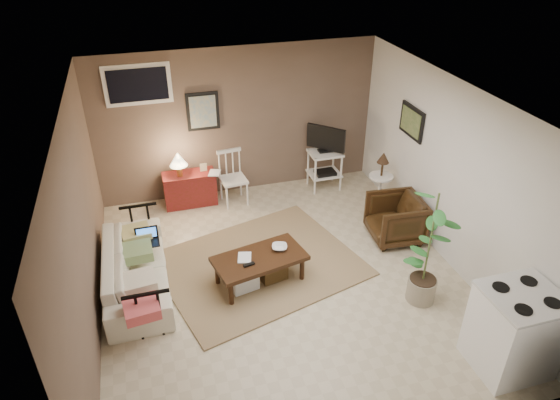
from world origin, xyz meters
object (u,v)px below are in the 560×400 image
object	(u,v)px
side_table	(381,175)
stove	(514,331)
armchair	(396,217)
potted_plant	(429,245)
red_console	(189,186)
coffee_table	(259,267)
tv_stand	(325,156)
sofa	(135,262)
spindle_chair	(233,179)

from	to	relation	value
side_table	stove	distance (m)	3.22
armchair	potted_plant	world-z (taller)	potted_plant
red_console	potted_plant	xyz separation A→B (m)	(2.41, -3.06, 0.49)
coffee_table	red_console	xyz separation A→B (m)	(-0.59, 2.21, 0.09)
potted_plant	tv_stand	bearing A→B (deg)	92.93
potted_plant	side_table	bearing A→B (deg)	78.25
side_table	sofa	bearing A→B (deg)	-167.25
sofa	side_table	bearing A→B (deg)	-77.25
spindle_chair	sofa	bearing A→B (deg)	-132.97
sofa	side_table	size ratio (longest dim) A/B	1.93
coffee_table	spindle_chair	size ratio (longest dim) A/B	1.42
side_table	stove	xyz separation A→B (m)	(-0.08, -3.21, -0.13)
spindle_chair	tv_stand	distance (m)	1.58
armchair	stove	size ratio (longest dim) A/B	0.75
tv_stand	stove	distance (m)	4.14
coffee_table	potted_plant	xyz separation A→B (m)	(1.82, -0.85, 0.57)
red_console	potted_plant	size ratio (longest dim) A/B	0.62
spindle_chair	potted_plant	xyz separation A→B (m)	(1.72, -2.93, 0.41)
coffee_table	armchair	xyz separation A→B (m)	(2.11, 0.42, 0.12)
red_console	tv_stand	xyz separation A→B (m)	(2.26, -0.10, 0.26)
red_console	armchair	size ratio (longest dim) A/B	1.31
sofa	armchair	world-z (taller)	sofa
sofa	side_table	xyz separation A→B (m)	(3.74, 0.85, 0.24)
tv_stand	armchair	size ratio (longest dim) A/B	1.54
spindle_chair	side_table	world-z (taller)	side_table
red_console	tv_stand	bearing A→B (deg)	-2.65
side_table	armchair	bearing A→B (deg)	-99.79
coffee_table	stove	size ratio (longest dim) A/B	1.28
coffee_table	spindle_chair	xyz separation A→B (m)	(0.10, 2.08, 0.17)
coffee_table	tv_stand	distance (m)	2.71
spindle_chair	potted_plant	distance (m)	3.42
tv_stand	side_table	distance (m)	1.06
sofa	potted_plant	world-z (taller)	potted_plant
spindle_chair	tv_stand	world-z (taller)	tv_stand
red_console	tv_stand	size ratio (longest dim) A/B	0.85
sofa	potted_plant	bearing A→B (deg)	-110.21
sofa	red_console	world-z (taller)	red_console
coffee_table	stove	xyz separation A→B (m)	(2.16, -2.00, 0.24)
spindle_chair	side_table	xyz separation A→B (m)	(2.15, -0.86, 0.21)
spindle_chair	potted_plant	size ratio (longest dim) A/B	0.57
coffee_table	red_console	bearing A→B (deg)	105.04
sofa	side_table	world-z (taller)	side_table
potted_plant	stove	distance (m)	1.24
sofa	armchair	xyz separation A→B (m)	(3.61, 0.05, -0.01)
tv_stand	sofa	bearing A→B (deg)	-151.19
coffee_table	sofa	bearing A→B (deg)	166.27
spindle_chair	tv_stand	bearing A→B (deg)	1.03
side_table	stove	bearing A→B (deg)	-91.50
stove	sofa	bearing A→B (deg)	147.10
coffee_table	armchair	distance (m)	2.16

